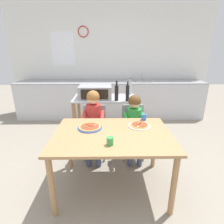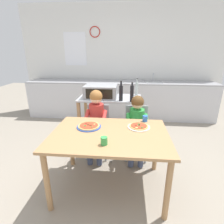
# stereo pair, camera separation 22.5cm
# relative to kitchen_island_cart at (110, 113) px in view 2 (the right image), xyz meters

# --- Properties ---
(ground_plane) EXTENTS (11.49, 11.49, 0.00)m
(ground_plane) POSITION_rel_kitchen_island_cart_xyz_m (0.11, -0.01, -0.57)
(ground_plane) COLOR gray
(back_wall_tiled) EXTENTS (5.06, 0.14, 2.70)m
(back_wall_tiled) POSITION_rel_kitchen_island_cart_xyz_m (0.11, 1.77, 0.78)
(back_wall_tiled) COLOR white
(back_wall_tiled) RESTS_ON ground
(kitchen_counter) EXTENTS (4.55, 0.60, 1.10)m
(kitchen_counter) POSITION_rel_kitchen_island_cart_xyz_m (0.11, 1.36, -0.12)
(kitchen_counter) COLOR silver
(kitchen_counter) RESTS_ON ground
(kitchen_island_cart) EXTENTS (1.08, 0.57, 0.86)m
(kitchen_island_cart) POSITION_rel_kitchen_island_cart_xyz_m (0.00, 0.00, 0.00)
(kitchen_island_cart) COLOR #B7BABF
(kitchen_island_cart) RESTS_ON ground
(toaster_oven) EXTENTS (0.55, 0.41, 0.21)m
(toaster_oven) POSITION_rel_kitchen_island_cart_xyz_m (-0.16, -0.01, 0.39)
(toaster_oven) COLOR #999BA0
(toaster_oven) RESTS_ON kitchen_island_cart
(bottle_squat_spirits) EXTENTS (0.06, 0.06, 0.32)m
(bottle_squat_spirits) POSITION_rel_kitchen_island_cart_xyz_m (0.20, -0.19, 0.42)
(bottle_squat_spirits) COLOR black
(bottle_squat_spirits) RESTS_ON kitchen_island_cart
(bottle_clear_vinegar) EXTENTS (0.06, 0.06, 0.31)m
(bottle_clear_vinegar) POSITION_rel_kitchen_island_cart_xyz_m (0.37, -0.22, 0.42)
(bottle_clear_vinegar) COLOR black
(bottle_clear_vinegar) RESTS_ON kitchen_island_cart
(bottle_tall_green_wine) EXTENTS (0.05, 0.05, 0.30)m
(bottle_tall_green_wine) POSITION_rel_kitchen_island_cart_xyz_m (0.46, 0.22, 0.40)
(bottle_tall_green_wine) COLOR #ADB7B2
(bottle_tall_green_wine) RESTS_ON kitchen_island_cart
(dining_table) EXTENTS (1.33, 0.93, 0.75)m
(dining_table) POSITION_rel_kitchen_island_cart_xyz_m (0.11, -1.16, 0.08)
(dining_table) COLOR #AD7F51
(dining_table) RESTS_ON ground
(dining_chair_left) EXTENTS (0.36, 0.36, 0.81)m
(dining_chair_left) POSITION_rel_kitchen_island_cart_xyz_m (-0.16, -0.42, -0.09)
(dining_chair_left) COLOR gray
(dining_chair_left) RESTS_ON ground
(dining_chair_right) EXTENTS (0.36, 0.36, 0.81)m
(dining_chair_right) POSITION_rel_kitchen_island_cart_xyz_m (0.45, -0.41, -0.09)
(dining_chair_right) COLOR gray
(dining_chair_right) RESTS_ON ground
(child_in_red_shirt) EXTENTS (0.32, 0.42, 1.07)m
(child_in_red_shirt) POSITION_rel_kitchen_island_cart_xyz_m (-0.16, -0.54, 0.11)
(child_in_red_shirt) COLOR #424C6B
(child_in_red_shirt) RESTS_ON ground
(child_in_green_shirt) EXTENTS (0.32, 0.42, 1.00)m
(child_in_green_shirt) POSITION_rel_kitchen_island_cart_xyz_m (0.45, -0.54, 0.07)
(child_in_green_shirt) COLOR #424C6B
(child_in_green_shirt) RESTS_ON ground
(pizza_plate_blue_rimmed) EXTENTS (0.30, 0.30, 0.03)m
(pizza_plate_blue_rimmed) POSITION_rel_kitchen_island_cart_xyz_m (-0.16, -1.02, 0.18)
(pizza_plate_blue_rimmed) COLOR #3356B7
(pizza_plate_blue_rimmed) RESTS_ON dining_table
(pizza_plate_white) EXTENTS (0.27, 0.27, 0.03)m
(pizza_plate_white) POSITION_rel_kitchen_island_cart_xyz_m (0.45, -0.98, 0.18)
(pizza_plate_white) COLOR white
(pizza_plate_white) RESTS_ON dining_table
(drinking_cup_blue) EXTENTS (0.07, 0.07, 0.08)m
(drinking_cup_blue) POSITION_rel_kitchen_island_cart_xyz_m (0.54, -0.77, 0.21)
(drinking_cup_blue) COLOR blue
(drinking_cup_blue) RESTS_ON dining_table
(drinking_cup_green) EXTENTS (0.07, 0.07, 0.08)m
(drinking_cup_green) POSITION_rel_kitchen_island_cart_xyz_m (0.09, -1.42, 0.21)
(drinking_cup_green) COLOR green
(drinking_cup_green) RESTS_ON dining_table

